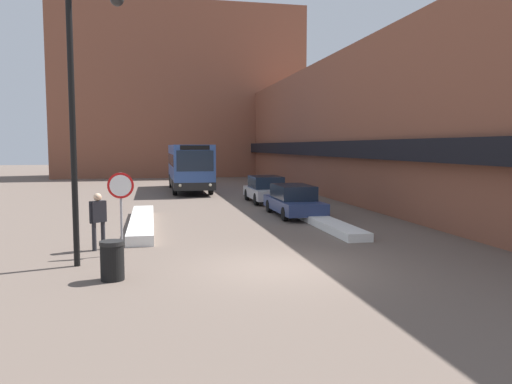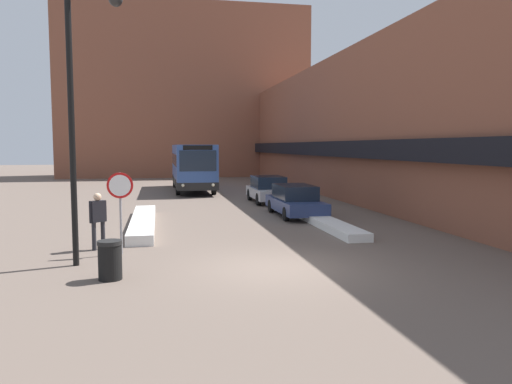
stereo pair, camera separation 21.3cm
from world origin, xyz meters
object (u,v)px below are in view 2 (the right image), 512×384
Objects in this scene: city_bus at (193,166)px; pedestrian at (98,216)px; parked_car_middle at (268,189)px; stop_sign at (120,195)px; street_lamp at (81,98)px; trash_bin at (110,260)px; parked_car_front at (295,200)px.

city_bus is 5.78× the size of pedestrian.
stop_sign reaches higher than parked_car_middle.
street_lamp is at bearing -101.11° from city_bus.
trash_bin is (-7.34, -15.55, -0.28)m from parked_car_middle.
stop_sign is 1.33m from pedestrian.
city_bus reaches higher than parked_car_middle.
trash_bin is (0.68, -3.69, -0.58)m from pedestrian.
parked_car_front is 10.17m from stop_sign.
trash_bin is (-7.34, -9.86, -0.23)m from parked_car_front.
parked_car_front is 5.69m from parked_car_middle.
stop_sign reaches higher than parked_car_front.
trash_bin is (0.79, -1.66, -3.98)m from street_lamp.
street_lamp is 3.95m from pedestrian.
city_bus is 22.83m from street_lamp.
parked_car_middle reaches higher than parked_car_front.
parked_car_front is 1.10× the size of parked_car_middle.
stop_sign is at bearing 88.75° from trash_bin.
city_bus is 21.36m from stop_sign.
trash_bin is (-0.06, -2.84, -1.29)m from stop_sign.
trash_bin is at bearing -98.52° from city_bus.
pedestrian reaches higher than parked_car_front.
parked_car_front is 2.69× the size of pedestrian.
city_bus is 24.21m from trash_bin.
street_lamp reaches higher than stop_sign.
parked_car_middle is (0.00, 5.69, 0.04)m from parked_car_front.
street_lamp is (-4.37, -22.25, 2.67)m from city_bus.
parked_car_middle is at bearing 90.00° from parked_car_front.
trash_bin is at bearing -64.67° from street_lamp.
city_bus is at bearing 78.89° from street_lamp.
street_lamp is at bearing -130.24° from pedestrian.
parked_car_middle is at bearing 64.73° from trash_bin.
city_bus is 9.23m from parked_car_middle.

